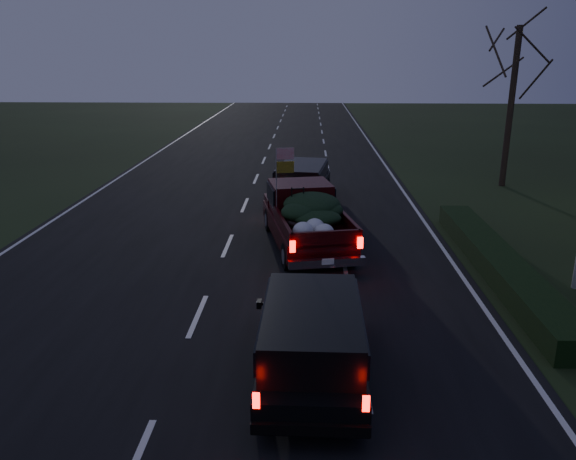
# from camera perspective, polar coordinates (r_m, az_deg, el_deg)

# --- Properties ---
(ground) EXTENTS (120.00, 120.00, 0.00)m
(ground) POSITION_cam_1_polar(r_m,az_deg,el_deg) (13.31, -9.16, -8.65)
(ground) COLOR black
(ground) RESTS_ON ground
(road_asphalt) EXTENTS (14.00, 120.00, 0.02)m
(road_asphalt) POSITION_cam_1_polar(r_m,az_deg,el_deg) (13.30, -9.16, -8.61)
(road_asphalt) COLOR black
(road_asphalt) RESTS_ON ground
(hedge_row) EXTENTS (1.00, 10.00, 0.60)m
(hedge_row) POSITION_cam_1_polar(r_m,az_deg,el_deg) (16.57, 20.55, -3.12)
(hedge_row) COLOR black
(hedge_row) RESTS_ON ground
(bare_tree_far) EXTENTS (3.60, 3.60, 7.00)m
(bare_tree_far) POSITION_cam_1_polar(r_m,az_deg,el_deg) (27.25, 22.09, 14.99)
(bare_tree_far) COLOR black
(bare_tree_far) RESTS_ON ground
(pickup_truck) EXTENTS (3.05, 5.62, 2.79)m
(pickup_truck) POSITION_cam_1_polar(r_m,az_deg,el_deg) (17.49, 1.83, 1.64)
(pickup_truck) COLOR #36070A
(pickup_truck) RESTS_ON ground
(lead_suv) EXTENTS (2.42, 4.60, 1.26)m
(lead_suv) POSITION_cam_1_polar(r_m,az_deg,el_deg) (23.05, 1.46, 5.28)
(lead_suv) COLOR black
(lead_suv) RESTS_ON ground
(rear_suv) EXTENTS (2.02, 4.34, 1.24)m
(rear_suv) POSITION_cam_1_polar(r_m,az_deg,el_deg) (10.37, 2.44, -10.54)
(rear_suv) COLOR black
(rear_suv) RESTS_ON ground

